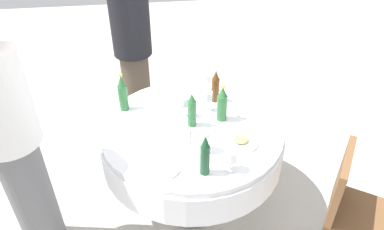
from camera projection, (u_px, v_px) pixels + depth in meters
ground_plane at (192, 200)px, 2.82m from camera, size 10.00×10.00×0.00m
dining_table at (192, 143)px, 2.49m from camera, size 1.26×1.26×0.74m
bottle_green_inner at (192, 110)px, 2.34m from camera, size 0.06×0.06×0.26m
bottle_brown_right at (215, 87)px, 2.58m from camera, size 0.06×0.06×0.26m
bottle_green_outer at (222, 104)px, 2.39m from camera, size 0.07×0.07×0.27m
bottle_green_west at (123, 93)px, 2.48m from camera, size 0.07×0.07×0.28m
bottle_dark_green_mid at (205, 156)px, 1.96m from camera, size 0.06×0.06×0.28m
wine_glass_west at (207, 79)px, 2.72m from camera, size 0.06×0.06×0.14m
wine_glass_mid at (231, 157)px, 2.00m from camera, size 0.07×0.07×0.14m
wine_glass_front at (208, 97)px, 2.48m from camera, size 0.06×0.06×0.15m
wine_glass_far at (205, 136)px, 2.12m from camera, size 0.08×0.08×0.15m
wine_glass_near at (183, 102)px, 2.43m from camera, size 0.07×0.07×0.15m
plate_near at (161, 166)px, 2.06m from camera, size 0.24×0.24×0.02m
plate_east at (144, 120)px, 2.44m from camera, size 0.23×0.23×0.02m
plate_south at (171, 101)px, 2.63m from camera, size 0.21×0.21×0.02m
plate_left at (241, 141)px, 2.24m from camera, size 0.22×0.22×0.04m
fork_right at (245, 118)px, 2.47m from camera, size 0.15×0.13×0.00m
folded_napkin at (179, 136)px, 2.29m from camera, size 0.17×0.17×0.02m
person_inner at (12, 144)px, 2.00m from camera, size 0.34×0.34×1.70m
person_right at (133, 51)px, 3.16m from camera, size 0.34×0.34×1.58m
chair_front at (352, 205)px, 2.12m from camera, size 0.56×0.56×0.87m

